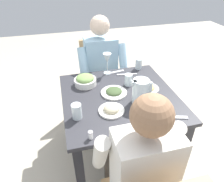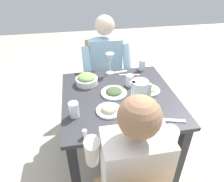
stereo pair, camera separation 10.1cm
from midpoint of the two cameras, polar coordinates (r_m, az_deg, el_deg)
The scene contains 18 objects.
ground_plane at distance 2.09m, azimuth 3.08°, elevation -17.57°, with size 8.00×8.00×0.00m, color #B7AD99.
dining_table at distance 1.67m, azimuth 3.69°, elevation -4.81°, with size 0.88×0.88×0.71m.
chair_far at distance 2.36m, azimuth -0.96°, elevation 4.89°, with size 0.40×0.40×0.87m.
diner_near at distance 1.24m, azimuth 7.26°, elevation -19.78°, with size 0.48×0.53×1.17m.
diner_far at distance 2.12m, azimuth -0.07°, elevation 5.75°, with size 0.48×0.53×1.17m.
water_pitcher at distance 1.49m, azimuth 9.60°, elevation -0.47°, with size 0.16×0.12×0.19m.
salad_bowl at distance 1.74m, azimuth -5.40°, elevation 3.20°, with size 0.18×0.18×0.09m.
plate_fries at distance 1.69m, azimuth 11.96°, elevation 0.44°, with size 0.17×0.17×0.04m.
plate_beans at distance 1.44m, azimuth 1.19°, elevation -5.13°, with size 0.18×0.18×0.05m.
plate_dolmas at distance 1.62m, azimuth 2.32°, elevation -0.30°, with size 0.21×0.21×0.04m.
water_glass_center at distance 1.39m, azimuth -8.48°, elevation -5.18°, with size 0.07×0.07×0.11m, color silver.
water_glass_by_pitcher at distance 1.71m, azimuth 6.58°, elevation 2.89°, with size 0.06×0.06×0.10m, color silver.
water_glass_far_left at distance 1.98m, azimuth 9.82°, elevation 7.13°, with size 0.06×0.06×0.10m, color silver.
wine_glass at distance 1.85m, azimuth 1.02°, elevation 8.82°, with size 0.08×0.08×0.20m.
salt_shaker at distance 1.25m, azimuth -5.24°, elevation -11.75°, with size 0.03×0.03×0.05m.
fork_near at distance 1.92m, azimuth 3.27°, elevation 5.19°, with size 0.17×0.03×0.01m, color silver.
knife_near at distance 1.89m, azimuth 6.40°, elevation 4.43°, with size 0.18×0.02×0.01m, color silver.
fork_far at distance 1.44m, azimuth 18.45°, elevation -7.80°, with size 0.17×0.03×0.01m, color silver.
Camera 2 is at (-0.29, -1.28, 1.63)m, focal length 32.93 mm.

